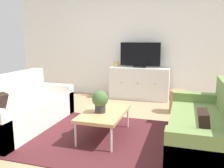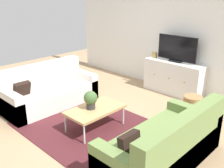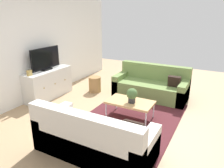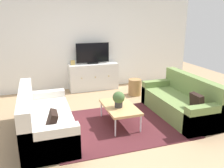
# 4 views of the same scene
# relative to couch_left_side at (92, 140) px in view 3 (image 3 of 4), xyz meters

# --- Properties ---
(ground_plane) EXTENTS (10.00, 10.00, 0.00)m
(ground_plane) POSITION_rel_couch_left_side_xyz_m (1.44, 0.10, -0.28)
(ground_plane) COLOR tan
(wall_back) EXTENTS (6.40, 0.12, 2.70)m
(wall_back) POSITION_rel_couch_left_side_xyz_m (1.44, 2.65, 1.07)
(wall_back) COLOR white
(wall_back) RESTS_ON ground_plane
(area_rug) EXTENTS (2.50, 1.90, 0.01)m
(area_rug) POSITION_rel_couch_left_side_xyz_m (1.44, -0.05, -0.27)
(area_rug) COLOR #4C1E23
(area_rug) RESTS_ON ground_plane
(couch_left_side) EXTENTS (0.85, 1.89, 0.83)m
(couch_left_side) POSITION_rel_couch_left_side_xyz_m (0.00, 0.00, 0.00)
(couch_left_side) COLOR silver
(couch_left_side) RESTS_ON ground_plane
(couch_right_side) EXTENTS (0.85, 1.89, 0.83)m
(couch_right_side) POSITION_rel_couch_left_side_xyz_m (2.88, 0.00, 0.00)
(couch_right_side) COLOR olive
(couch_right_side) RESTS_ON ground_plane
(coffee_table) EXTENTS (0.56, 0.98, 0.38)m
(coffee_table) POSITION_rel_couch_left_side_xyz_m (1.45, 0.00, 0.08)
(coffee_table) COLOR tan
(coffee_table) RESTS_ON ground_plane
(potted_plant) EXTENTS (0.23, 0.23, 0.31)m
(potted_plant) POSITION_rel_couch_left_side_xyz_m (1.41, -0.05, 0.28)
(potted_plant) COLOR #2D2D2D
(potted_plant) RESTS_ON coffee_table
(tv_console) EXTENTS (1.38, 0.47, 0.74)m
(tv_console) POSITION_rel_couch_left_side_xyz_m (1.52, 2.37, 0.10)
(tv_console) COLOR silver
(tv_console) RESTS_ON ground_plane
(flat_screen_tv) EXTENTS (0.93, 0.16, 0.58)m
(flat_screen_tv) POSITION_rel_couch_left_side_xyz_m (1.52, 2.39, 0.76)
(flat_screen_tv) COLOR black
(flat_screen_tv) RESTS_ON tv_console
(mantel_clock) EXTENTS (0.11, 0.07, 0.13)m
(mantel_clock) POSITION_rel_couch_left_side_xyz_m (0.95, 2.37, 0.53)
(mantel_clock) COLOR tan
(mantel_clock) RESTS_ON tv_console
(wicker_basket) EXTENTS (0.34, 0.34, 0.43)m
(wicker_basket) POSITION_rel_couch_left_side_xyz_m (2.44, 1.53, -0.06)
(wicker_basket) COLOR #9E7547
(wicker_basket) RESTS_ON ground_plane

